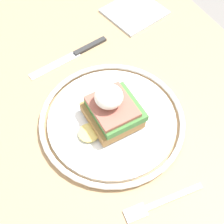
# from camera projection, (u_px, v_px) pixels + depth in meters

# --- Properties ---
(ground_plane) EXTENTS (6.00, 6.00, 0.00)m
(ground_plane) POSITION_uv_depth(u_px,v_px,m) (113.00, 221.00, 1.23)
(ground_plane) COLOR gray
(dining_table) EXTENTS (1.06, 0.71, 0.75)m
(dining_table) POSITION_uv_depth(u_px,v_px,m) (113.00, 148.00, 0.71)
(dining_table) COLOR tan
(dining_table) RESTS_ON ground_plane
(plate) EXTENTS (0.28, 0.28, 0.02)m
(plate) POSITION_uv_depth(u_px,v_px,m) (112.00, 120.00, 0.59)
(plate) COLOR white
(plate) RESTS_ON dining_table
(sandwich) EXTENTS (0.10, 0.12, 0.08)m
(sandwich) POSITION_uv_depth(u_px,v_px,m) (112.00, 109.00, 0.56)
(sandwich) COLOR #9E703D
(sandwich) RESTS_ON plate
(fork) EXTENTS (0.03, 0.14, 0.00)m
(fork) POSITION_uv_depth(u_px,v_px,m) (160.00, 203.00, 0.51)
(fork) COLOR silver
(fork) RESTS_ON dining_table
(knife) EXTENTS (0.04, 0.20, 0.01)m
(knife) POSITION_uv_depth(u_px,v_px,m) (75.00, 54.00, 0.69)
(knife) COLOR #2D2D2D
(knife) RESTS_ON dining_table
(napkin) EXTENTS (0.14, 0.15, 0.01)m
(napkin) POSITION_uv_depth(u_px,v_px,m) (135.00, 12.00, 0.77)
(napkin) COLOR silver
(napkin) RESTS_ON dining_table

